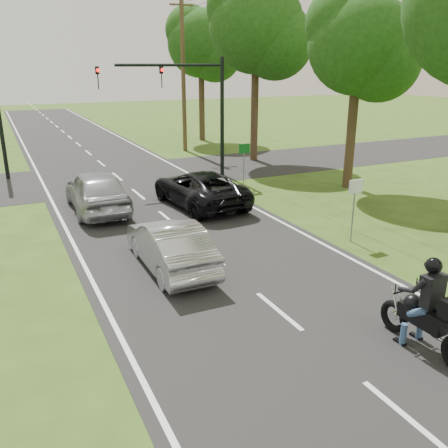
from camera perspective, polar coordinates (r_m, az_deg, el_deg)
The scene contains 15 objects.
ground at distance 11.61m, azimuth 6.58°, elevation -10.38°, with size 140.00×140.00×0.00m, color #314A14.
road at distance 20.13m, azimuth -8.69°, elevation 2.22°, with size 8.00×100.00×0.01m, color black.
cross_road at distance 25.75m, azimuth -12.73°, elevation 5.57°, with size 60.00×7.00×0.01m, color black.
motorcycle_rider at distance 10.53m, azimuth 23.59°, elevation -10.13°, with size 0.68×2.41×2.08m.
dark_suv at distance 19.76m, azimuth -2.99°, elevation 4.32°, with size 2.41×5.24×1.46m, color black.
silver_sedan at distance 13.63m, azimuth -6.49°, elevation -2.55°, with size 1.48×4.26×1.40m, color #ABACB0.
silver_suv at distance 19.57m, azimuth -15.07°, elevation 3.92°, with size 2.00×4.98×1.70m, color #9A9CA1.
traffic_signal at distance 24.25m, azimuth -4.34°, elevation 15.07°, with size 6.38×0.44×6.00m.
signal_pole_far at distance 26.65m, azimuth -25.38°, elevation 11.24°, with size 0.20×0.20×6.00m, color black.
utility_pole_far at distance 32.71m, azimuth -4.92°, elevation 17.60°, with size 1.60×0.28×10.00m.
sign_white at distance 15.92m, azimuth 15.49°, elevation 3.34°, with size 0.55×0.07×2.12m.
sign_green at distance 22.49m, azimuth 2.44°, elevation 8.31°, with size 0.55×0.07×2.12m.
tree_row_c at distance 23.13m, azimuth 16.69°, elevation 19.42°, with size 4.80×4.65×8.76m.
tree_row_d at distance 29.28m, azimuth 4.69°, elevation 22.10°, with size 5.76×5.58×10.45m.
tree_row_e at distance 37.47m, azimuth -2.23°, elevation 20.44°, with size 5.28×5.12×9.61m.
Camera 1 is at (-5.57, -8.52, 5.60)m, focal length 38.00 mm.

